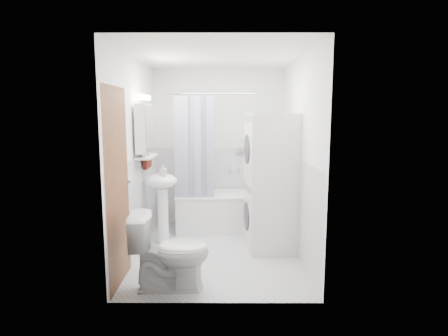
{
  "coord_description": "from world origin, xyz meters",
  "views": [
    {
      "loc": [
        0.09,
        -4.54,
        1.74
      ],
      "look_at": [
        0.08,
        0.15,
        1.05
      ],
      "focal_mm": 30.0,
      "sensor_mm": 36.0,
      "label": 1
    }
  ],
  "objects_px": {
    "bathtub": "(226,209)",
    "toilet": "(170,252)",
    "sink": "(161,192)",
    "washer_dryer": "(271,182)"
  },
  "relations": [
    {
      "from": "washer_dryer",
      "to": "bathtub",
      "type": "bearing_deg",
      "value": 119.85
    },
    {
      "from": "sink",
      "to": "toilet",
      "type": "xyz_separation_m",
      "value": [
        0.3,
        -1.33,
        -0.32
      ]
    },
    {
      "from": "bathtub",
      "to": "toilet",
      "type": "distance_m",
      "value": 2.0
    },
    {
      "from": "sink",
      "to": "washer_dryer",
      "type": "height_order",
      "value": "washer_dryer"
    },
    {
      "from": "toilet",
      "to": "bathtub",
      "type": "bearing_deg",
      "value": -18.28
    },
    {
      "from": "washer_dryer",
      "to": "toilet",
      "type": "bearing_deg",
      "value": -140.63
    },
    {
      "from": "sink",
      "to": "bathtub",
      "type": "bearing_deg",
      "value": 34.37
    },
    {
      "from": "washer_dryer",
      "to": "toilet",
      "type": "relative_size",
      "value": 2.24
    },
    {
      "from": "bathtub",
      "to": "washer_dryer",
      "type": "bearing_deg",
      "value": -54.41
    },
    {
      "from": "toilet",
      "to": "sink",
      "type": "bearing_deg",
      "value": 10.95
    }
  ]
}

